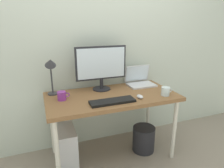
{
  "coord_description": "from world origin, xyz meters",
  "views": [
    {
      "loc": [
        -0.7,
        -1.87,
        1.48
      ],
      "look_at": [
        0.0,
        0.0,
        0.86
      ],
      "focal_mm": 32.18,
      "sensor_mm": 36.0,
      "label": 1
    }
  ],
  "objects_px": {
    "monitor": "(101,65)",
    "keyboard": "(113,101)",
    "coffee_mug": "(62,96)",
    "laptop": "(140,80)",
    "mouse": "(140,97)",
    "desk_lamp": "(51,68)",
    "desk": "(112,101)",
    "glass_cup": "(166,91)",
    "computer_tower": "(67,147)",
    "wastebasket": "(144,139)"
  },
  "relations": [
    {
      "from": "mouse",
      "to": "laptop",
      "type": "bearing_deg",
      "value": 62.63
    },
    {
      "from": "monitor",
      "to": "desk_lamp",
      "type": "relative_size",
      "value": 1.38
    },
    {
      "from": "desk_lamp",
      "to": "mouse",
      "type": "bearing_deg",
      "value": -25.96
    },
    {
      "from": "desk_lamp",
      "to": "wastebasket",
      "type": "height_order",
      "value": "desk_lamp"
    },
    {
      "from": "computer_tower",
      "to": "wastebasket",
      "type": "height_order",
      "value": "computer_tower"
    },
    {
      "from": "glass_cup",
      "to": "monitor",
      "type": "bearing_deg",
      "value": 143.75
    },
    {
      "from": "monitor",
      "to": "keyboard",
      "type": "relative_size",
      "value": 1.3
    },
    {
      "from": "desk_lamp",
      "to": "keyboard",
      "type": "xyz_separation_m",
      "value": [
        0.51,
        -0.41,
        -0.28
      ]
    },
    {
      "from": "glass_cup",
      "to": "wastebasket",
      "type": "height_order",
      "value": "glass_cup"
    },
    {
      "from": "keyboard",
      "to": "computer_tower",
      "type": "distance_m",
      "value": 0.73
    },
    {
      "from": "desk",
      "to": "laptop",
      "type": "height_order",
      "value": "laptop"
    },
    {
      "from": "keyboard",
      "to": "computer_tower",
      "type": "bearing_deg",
      "value": 153.06
    },
    {
      "from": "laptop",
      "to": "keyboard",
      "type": "bearing_deg",
      "value": -140.48
    },
    {
      "from": "wastebasket",
      "to": "laptop",
      "type": "bearing_deg",
      "value": 77.54
    },
    {
      "from": "coffee_mug",
      "to": "laptop",
      "type": "bearing_deg",
      "value": 11.02
    },
    {
      "from": "monitor",
      "to": "computer_tower",
      "type": "distance_m",
      "value": 0.95
    },
    {
      "from": "glass_cup",
      "to": "computer_tower",
      "type": "bearing_deg",
      "value": 167.32
    },
    {
      "from": "monitor",
      "to": "desk_lamp",
      "type": "height_order",
      "value": "monitor"
    },
    {
      "from": "desk",
      "to": "keyboard",
      "type": "relative_size",
      "value": 3.11
    },
    {
      "from": "keyboard",
      "to": "computer_tower",
      "type": "height_order",
      "value": "keyboard"
    },
    {
      "from": "desk",
      "to": "coffee_mug",
      "type": "distance_m",
      "value": 0.53
    },
    {
      "from": "computer_tower",
      "to": "wastebasket",
      "type": "distance_m",
      "value": 0.89
    },
    {
      "from": "mouse",
      "to": "computer_tower",
      "type": "bearing_deg",
      "value": 164.13
    },
    {
      "from": "glass_cup",
      "to": "wastebasket",
      "type": "bearing_deg",
      "value": 129.69
    },
    {
      "from": "laptop",
      "to": "coffee_mug",
      "type": "distance_m",
      "value": 0.97
    },
    {
      "from": "mouse",
      "to": "coffee_mug",
      "type": "height_order",
      "value": "coffee_mug"
    },
    {
      "from": "desk",
      "to": "wastebasket",
      "type": "distance_m",
      "value": 0.65
    },
    {
      "from": "coffee_mug",
      "to": "computer_tower",
      "type": "height_order",
      "value": "coffee_mug"
    },
    {
      "from": "monitor",
      "to": "computer_tower",
      "type": "bearing_deg",
      "value": -157.6
    },
    {
      "from": "wastebasket",
      "to": "computer_tower",
      "type": "bearing_deg",
      "value": 175.69
    },
    {
      "from": "monitor",
      "to": "mouse",
      "type": "bearing_deg",
      "value": -54.7
    },
    {
      "from": "glass_cup",
      "to": "desk_lamp",
      "type": "bearing_deg",
      "value": 159.25
    },
    {
      "from": "laptop",
      "to": "keyboard",
      "type": "relative_size",
      "value": 0.73
    },
    {
      "from": "monitor",
      "to": "keyboard",
      "type": "height_order",
      "value": "monitor"
    },
    {
      "from": "desk",
      "to": "mouse",
      "type": "bearing_deg",
      "value": -39.21
    },
    {
      "from": "laptop",
      "to": "computer_tower",
      "type": "bearing_deg",
      "value": -167.93
    },
    {
      "from": "mouse",
      "to": "desk",
      "type": "bearing_deg",
      "value": 140.79
    },
    {
      "from": "computer_tower",
      "to": "desk",
      "type": "bearing_deg",
      "value": -2.34
    },
    {
      "from": "monitor",
      "to": "glass_cup",
      "type": "height_order",
      "value": "monitor"
    },
    {
      "from": "laptop",
      "to": "mouse",
      "type": "height_order",
      "value": "laptop"
    },
    {
      "from": "desk",
      "to": "mouse",
      "type": "distance_m",
      "value": 0.31
    },
    {
      "from": "desk",
      "to": "wastebasket",
      "type": "xyz_separation_m",
      "value": [
        0.38,
        -0.05,
        -0.52
      ]
    },
    {
      "from": "mouse",
      "to": "desk_lamp",
      "type": "bearing_deg",
      "value": 154.04
    },
    {
      "from": "laptop",
      "to": "coffee_mug",
      "type": "xyz_separation_m",
      "value": [
        -0.96,
        -0.19,
        -0.01
      ]
    },
    {
      "from": "glass_cup",
      "to": "wastebasket",
      "type": "xyz_separation_m",
      "value": [
        -0.14,
        0.16,
        -0.64
      ]
    },
    {
      "from": "desk",
      "to": "desk_lamp",
      "type": "distance_m",
      "value": 0.72
    },
    {
      "from": "computer_tower",
      "to": "keyboard",
      "type": "bearing_deg",
      "value": -26.94
    },
    {
      "from": "glass_cup",
      "to": "computer_tower",
      "type": "distance_m",
      "value": 1.2
    },
    {
      "from": "desk",
      "to": "desk_lamp",
      "type": "xyz_separation_m",
      "value": [
        -0.58,
        0.21,
        0.36
      ]
    },
    {
      "from": "keyboard",
      "to": "glass_cup",
      "type": "distance_m",
      "value": 0.59
    }
  ]
}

